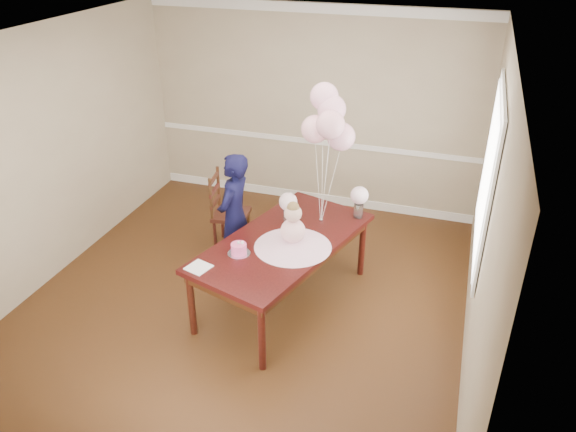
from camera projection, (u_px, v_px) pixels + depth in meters
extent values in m
cube|color=#341C0D|center=(246.00, 299.00, 6.01)|extent=(4.50, 5.00, 0.00)
cube|color=white|center=(235.00, 41.00, 4.73)|extent=(4.50, 5.00, 0.02)
cube|color=tan|center=(312.00, 109.00, 7.46)|extent=(4.50, 0.02, 2.70)
cube|color=tan|center=(79.00, 359.00, 3.28)|extent=(4.50, 0.02, 2.70)
cube|color=tan|center=(46.00, 158.00, 5.99)|extent=(0.02, 5.00, 2.70)
cube|color=tan|center=(487.00, 221.00, 4.76)|extent=(0.02, 5.00, 2.70)
cube|color=white|center=(312.00, 141.00, 7.67)|extent=(4.50, 0.02, 0.07)
cube|color=white|center=(314.00, 8.00, 6.85)|extent=(4.50, 0.02, 0.12)
cube|color=white|center=(310.00, 196.00, 8.07)|extent=(4.50, 0.02, 0.12)
cube|color=white|center=(489.00, 176.00, 5.09)|extent=(0.02, 1.66, 1.56)
cube|color=white|center=(487.00, 176.00, 5.09)|extent=(0.01, 1.50, 1.40)
cube|color=black|center=(283.00, 242.00, 5.64)|extent=(1.55, 2.22, 0.05)
cube|color=black|center=(283.00, 249.00, 5.68)|extent=(1.42, 2.10, 0.10)
cylinder|color=black|center=(191.00, 304.00, 5.37)|extent=(0.09, 0.09, 0.71)
cylinder|color=black|center=(262.00, 338.00, 4.94)|extent=(0.09, 0.09, 0.71)
cylinder|color=black|center=(299.00, 226.00, 6.71)|extent=(0.09, 0.09, 0.71)
cylinder|color=black|center=(362.00, 247.00, 6.28)|extent=(0.09, 0.09, 0.71)
cone|color=#E9ACC9|center=(293.00, 242.00, 5.50)|extent=(0.96, 0.96, 0.10)
sphere|color=#FC9FCD|center=(293.00, 231.00, 5.43)|extent=(0.24, 0.24, 0.24)
sphere|color=#D3A691|center=(293.00, 213.00, 5.34)|extent=(0.17, 0.17, 0.17)
sphere|color=brown|center=(293.00, 208.00, 5.31)|extent=(0.12, 0.12, 0.12)
cylinder|color=silver|center=(239.00, 253.00, 5.40)|extent=(0.28, 0.28, 0.01)
cylinder|color=#EF4B91|center=(239.00, 249.00, 5.38)|extent=(0.19, 0.19, 0.10)
sphere|color=silver|center=(239.00, 243.00, 5.35)|extent=(0.03, 0.03, 0.03)
sphere|color=white|center=(242.00, 243.00, 5.35)|extent=(0.03, 0.03, 0.03)
cylinder|color=white|center=(288.00, 217.00, 5.89)|extent=(0.13, 0.13, 0.16)
sphere|color=beige|center=(288.00, 202.00, 5.80)|extent=(0.19, 0.19, 0.19)
cylinder|color=silver|center=(358.00, 211.00, 6.02)|extent=(0.13, 0.13, 0.16)
sphere|color=silver|center=(359.00, 195.00, 5.93)|extent=(0.19, 0.19, 0.19)
cube|color=white|center=(199.00, 267.00, 5.19)|extent=(0.25, 0.25, 0.01)
cylinder|color=silver|center=(321.00, 220.00, 5.98)|extent=(0.05, 0.05, 0.02)
sphere|color=#FEB3C4|center=(315.00, 129.00, 5.55)|extent=(0.28, 0.28, 0.28)
sphere|color=#EEA8BC|center=(330.00, 125.00, 5.37)|extent=(0.28, 0.28, 0.28)
sphere|color=#F2ABCA|center=(332.00, 109.00, 5.47)|extent=(0.28, 0.28, 0.28)
sphere|color=#FFB4D5|center=(324.00, 97.00, 5.49)|extent=(0.28, 0.28, 0.28)
sphere|color=#ECA7C0|center=(341.00, 137.00, 5.51)|extent=(0.28, 0.28, 0.28)
cylinder|color=white|center=(318.00, 183.00, 5.80)|extent=(0.09, 0.03, 0.84)
cylinder|color=white|center=(325.00, 182.00, 5.71)|extent=(0.09, 0.08, 0.94)
cylinder|color=white|center=(326.00, 174.00, 5.76)|extent=(0.05, 0.09, 1.05)
cylinder|color=white|center=(322.00, 168.00, 5.77)|extent=(0.05, 0.12, 1.14)
cylinder|color=white|center=(330.00, 187.00, 5.78)|extent=(0.16, 0.03, 0.78)
cube|color=black|center=(231.00, 214.00, 6.81)|extent=(0.48, 0.48, 0.05)
cylinder|color=black|center=(215.00, 236.00, 6.79)|extent=(0.04, 0.04, 0.41)
cylinder|color=#35110E|center=(243.00, 238.00, 6.75)|extent=(0.04, 0.04, 0.41)
cylinder|color=#3E1711|center=(222.00, 223.00, 7.09)|extent=(0.04, 0.04, 0.41)
cylinder|color=#3E2211|center=(249.00, 225.00, 7.04)|extent=(0.04, 0.04, 0.41)
cylinder|color=#311C0D|center=(211.00, 199.00, 6.56)|extent=(0.04, 0.04, 0.53)
cylinder|color=#361A0E|center=(219.00, 187.00, 6.86)|extent=(0.04, 0.04, 0.53)
cube|color=#37160F|center=(215.00, 201.00, 6.76)|extent=(0.09, 0.38, 0.05)
cube|color=#3D1410|center=(215.00, 190.00, 6.69)|extent=(0.09, 0.38, 0.05)
cube|color=#36180E|center=(214.00, 179.00, 6.62)|extent=(0.09, 0.38, 0.05)
imported|color=black|center=(234.00, 216.00, 6.13)|extent=(0.38, 0.55, 1.46)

